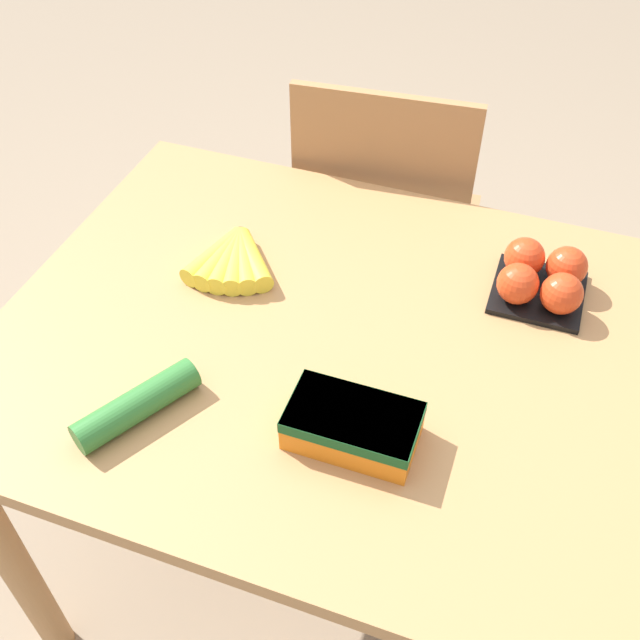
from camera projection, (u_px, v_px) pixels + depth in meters
ground_plane at (320, 557)px, 1.78m from camera, size 12.00×12.00×0.00m
dining_table at (320, 381)px, 1.32m from camera, size 1.06×0.87×0.77m
chair at (385, 238)px, 1.84m from camera, size 0.45×0.43×0.95m
banana_bunch at (233, 259)px, 1.34m from camera, size 0.16×0.16×0.04m
tomato_pack at (542, 278)px, 1.27m from camera, size 0.15×0.15×0.08m
carrot_bag at (353, 424)px, 1.06m from camera, size 0.19×0.11×0.06m
cucumber_near at (137, 405)px, 1.10m from camera, size 0.14×0.20×0.05m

